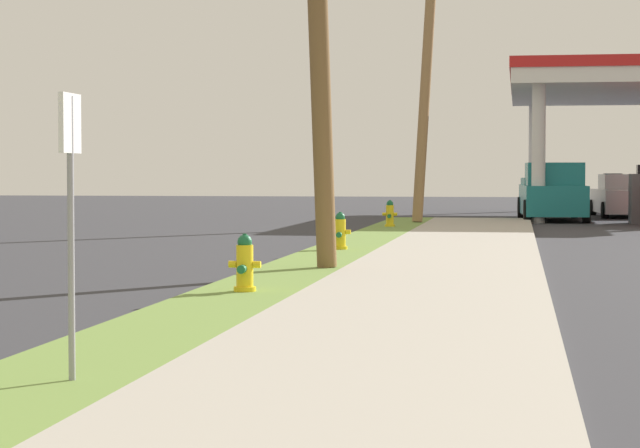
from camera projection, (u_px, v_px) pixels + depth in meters
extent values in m
cylinder|color=yellow|center=(245.00, 289.00, 15.68)|extent=(0.29, 0.29, 0.06)
cylinder|color=yellow|center=(245.00, 268.00, 15.67)|extent=(0.22, 0.22, 0.60)
sphere|color=#196038|center=(245.00, 242.00, 15.65)|extent=(0.19, 0.19, 0.19)
cylinder|color=#196038|center=(245.00, 236.00, 15.65)|extent=(0.06, 0.06, 0.05)
cylinder|color=yellow|center=(233.00, 264.00, 15.69)|extent=(0.10, 0.09, 0.09)
cylinder|color=yellow|center=(257.00, 265.00, 15.64)|extent=(0.10, 0.09, 0.09)
cylinder|color=#196038|center=(242.00, 269.00, 15.50)|extent=(0.11, 0.12, 0.11)
cylinder|color=yellow|center=(340.00, 248.00, 24.17)|extent=(0.29, 0.29, 0.06)
cylinder|color=yellow|center=(340.00, 234.00, 24.16)|extent=(0.22, 0.22, 0.60)
sphere|color=#196038|center=(340.00, 217.00, 24.15)|extent=(0.19, 0.19, 0.19)
cylinder|color=#196038|center=(340.00, 213.00, 24.14)|extent=(0.06, 0.06, 0.05)
cylinder|color=yellow|center=(332.00, 232.00, 24.19)|extent=(0.10, 0.09, 0.09)
cylinder|color=yellow|center=(348.00, 232.00, 24.13)|extent=(0.10, 0.09, 0.09)
cylinder|color=#196038|center=(339.00, 235.00, 24.00)|extent=(0.11, 0.12, 0.11)
cylinder|color=yellow|center=(390.00, 225.00, 34.34)|extent=(0.29, 0.29, 0.06)
cylinder|color=yellow|center=(390.00, 216.00, 34.33)|extent=(0.22, 0.22, 0.60)
sphere|color=#196038|center=(390.00, 204.00, 34.32)|extent=(0.19, 0.19, 0.19)
cylinder|color=#196038|center=(390.00, 201.00, 34.32)|extent=(0.06, 0.06, 0.05)
cylinder|color=yellow|center=(384.00, 214.00, 34.36)|extent=(0.10, 0.09, 0.09)
cylinder|color=yellow|center=(395.00, 214.00, 34.31)|extent=(0.10, 0.09, 0.09)
cylinder|color=#196038|center=(389.00, 216.00, 34.17)|extent=(0.11, 0.12, 0.11)
cylinder|color=#937047|center=(426.00, 83.00, 37.32)|extent=(0.86, 1.19, 8.56)
cylinder|color=gray|center=(71.00, 239.00, 8.94)|extent=(0.05, 0.05, 2.10)
cube|color=white|center=(70.00, 123.00, 8.90)|extent=(0.04, 0.36, 0.44)
cylinder|color=silver|center=(539.00, 154.00, 39.31)|extent=(0.44, 0.44, 4.48)
cylinder|color=silver|center=(534.00, 158.00, 51.05)|extent=(0.44, 0.44, 4.48)
cube|color=white|center=(626.00, 88.00, 44.55)|extent=(8.30, 13.71, 0.50)
cube|color=red|center=(626.00, 77.00, 44.53)|extent=(8.40, 13.81, 0.36)
cube|color=#47474C|center=(613.00, 193.00, 50.59)|extent=(0.70, 1.10, 1.60)
cube|color=#BCBCC1|center=(623.00, 201.00, 44.74)|extent=(2.09, 4.60, 0.85)
cube|color=#BCBCC1|center=(624.00, 182.00, 44.49)|extent=(1.72, 2.12, 0.56)
cylinder|color=black|center=(593.00, 207.00, 46.53)|extent=(0.26, 0.61, 0.60)
cylinder|color=black|center=(639.00, 208.00, 46.36)|extent=(0.26, 0.61, 0.60)
cylinder|color=black|center=(605.00, 210.00, 43.15)|extent=(0.26, 0.61, 0.60)
cube|color=#197075|center=(552.00, 200.00, 41.52)|extent=(2.24, 5.48, 1.00)
cube|color=#197075|center=(554.00, 174.00, 40.51)|extent=(1.93, 2.13, 0.76)
cube|color=#197075|center=(550.00, 181.00, 42.67)|extent=(2.01, 3.00, 0.24)
cylinder|color=black|center=(586.00, 211.00, 39.29)|extent=(0.25, 0.77, 0.76)
cylinder|color=black|center=(527.00, 211.00, 39.51)|extent=(0.25, 0.77, 0.76)
cylinder|color=black|center=(574.00, 208.00, 43.55)|extent=(0.25, 0.77, 0.76)
cylinder|color=black|center=(521.00, 207.00, 43.78)|extent=(0.25, 0.77, 0.76)
cylinder|color=black|center=(635.00, 201.00, 53.50)|extent=(0.27, 0.77, 0.76)
cylinder|color=black|center=(638.00, 203.00, 49.31)|extent=(0.27, 0.77, 0.76)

